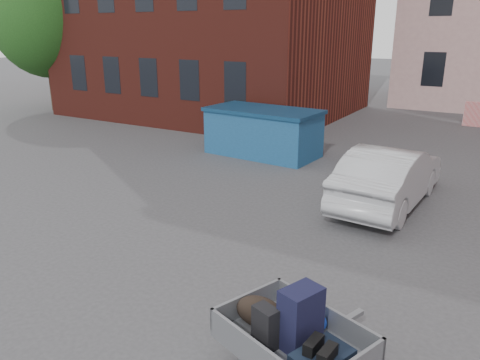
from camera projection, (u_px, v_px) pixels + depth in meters
The scene contains 5 objects.
ground at pixel (242, 259), 8.16m from camera, with size 120.00×120.00×0.00m, color #38383A.
far_building at pixel (160, 27), 34.64m from camera, with size 6.00×6.00×8.00m, color maroon.
trailer at pixel (292, 336), 5.15m from camera, with size 1.88×1.98×1.20m.
dumpster at pixel (263, 132), 14.73m from camera, with size 3.63×2.05×1.47m.
silver_car at pixel (389, 176), 10.52m from camera, with size 1.43×4.10×1.35m, color #B2B5BA.
Camera 1 is at (3.71, -6.33, 3.83)m, focal length 35.00 mm.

